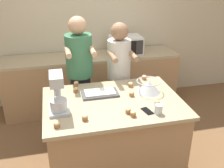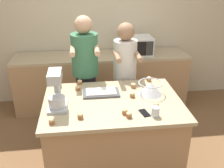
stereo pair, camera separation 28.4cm
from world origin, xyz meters
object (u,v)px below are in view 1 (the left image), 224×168
Objects in this scene: baking_tray at (100,93)px; cupcake_7 at (76,90)px; stand_mixer at (58,95)px; microwave_oven at (125,45)px; cupcake_0 at (60,98)px; cupcake_9 at (128,110)px; cupcake_5 at (85,117)px; cupcake_2 at (130,84)px; person_right at (119,76)px; drinking_glass at (159,109)px; cupcake_11 at (144,77)px; cupcake_10 at (157,103)px; mixing_bowl at (149,86)px; cupcake_3 at (76,84)px; person_left at (80,77)px; cupcake_6 at (132,94)px; cell_phone at (147,111)px; cupcake_4 at (56,88)px; cupcake_1 at (57,124)px; cupcake_8 at (133,114)px.

cupcake_7 is (-0.27, 0.13, 0.01)m from baking_tray.
microwave_oven is at bearing 53.88° from stand_mixer.
cupcake_0 and cupcake_9 have the same top height.
cupcake_2 is at bearing 43.88° from cupcake_5.
person_right is 1.18m from stand_mixer.
cupcake_11 is (0.14, 0.83, -0.02)m from drinking_glass.
cupcake_0 is at bearing -174.58° from baking_tray.
cupcake_9 is at bearing -166.43° from cupcake_10.
cupcake_0 and cupcake_7 have the same top height.
cupcake_5 is 1.00× the size of cupcake_9.
mixing_bowl is at bearing 86.40° from cupcake_10.
cupcake_3 is at bearing 89.97° from cupcake_5.
person_left reaches higher than cupcake_6.
cupcake_6 is at bearing -92.13° from person_right.
cell_phone is 1.13m from cupcake_4.
mixing_bowl is at bearing 24.93° from cupcake_1.
microwave_oven reaches higher than cell_phone.
cupcake_9 is (0.67, -0.21, -0.15)m from stand_mixer.
person_right is 25.75× the size of cupcake_7.
cupcake_0 is 0.52m from cupcake_1.
person_right reaches higher than cupcake_3.
cupcake_0 is at bearing 85.19° from stand_mixer.
cupcake_3 is (-0.64, 0.17, 0.00)m from cupcake_2.
cupcake_0 is at bearing -122.51° from cupcake_3.
stand_mixer is 4.12× the size of drinking_glass.
stand_mixer is at bearing -170.65° from cupcake_6.
mixing_bowl is 4.62× the size of cupcake_1.
stand_mixer is at bearing -126.12° from microwave_oven.
cupcake_2 is (0.56, -0.43, 0.03)m from person_left.
drinking_glass is 0.45m from cupcake_6.
person_left reaches higher than cupcake_3.
cupcake_0 is 0.87m from cupcake_2.
cupcake_4 is 1.00× the size of cupcake_6.
cupcake_9 is at bearing 113.80° from cupcake_8.
person_right is at bearing -111.66° from microwave_oven.
person_left is at bearing 63.64° from cupcake_0.
person_right is 0.85m from microwave_oven.
cupcake_7 is 0.83m from cupcake_8.
cupcake_4 is 1.00× the size of cupcake_9.
cupcake_3 is (-0.64, 0.77, 0.03)m from cell_phone.
cupcake_6 is at bearing -102.93° from microwave_oven.
cupcake_5 is at bearing -178.29° from cell_phone.
cupcake_7 is 1.00× the size of cupcake_10.
cupcake_10 is at bearing -35.25° from baking_tray.
cupcake_1 and cupcake_9 have the same top height.
cupcake_8 is (-0.44, -1.85, -0.13)m from microwave_oven.
cupcake_2 is 1.00× the size of cupcake_10.
stand_mixer is 6.66× the size of cupcake_7.
cupcake_4 is (-0.98, 0.77, -0.02)m from drinking_glass.
cupcake_5 and cupcake_6 have the same top height.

